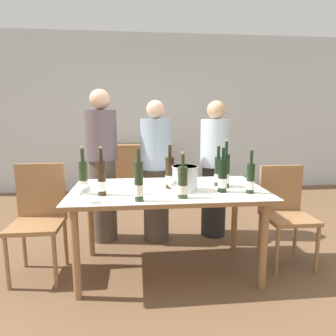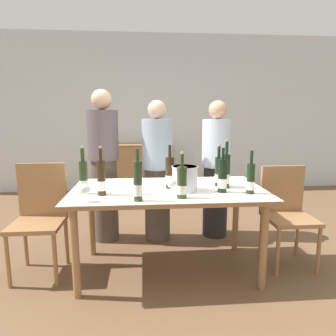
{
  "view_description": "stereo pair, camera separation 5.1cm",
  "coord_description": "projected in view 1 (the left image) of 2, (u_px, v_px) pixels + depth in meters",
  "views": [
    {
      "loc": [
        -0.26,
        -2.5,
        1.38
      ],
      "look_at": [
        0.0,
        0.0,
        0.94
      ],
      "focal_mm": 32.0,
      "sensor_mm": 36.0,
      "label": 1
    },
    {
      "loc": [
        -0.21,
        -2.51,
        1.38
      ],
      "look_at": [
        0.0,
        0.0,
        0.94
      ],
      "focal_mm": 32.0,
      "sensor_mm": 36.0,
      "label": 2
    }
  ],
  "objects": [
    {
      "name": "wine_glass_0",
      "position": [
        85.0,
        190.0,
        2.16
      ],
      "size": [
        0.08,
        0.08,
        0.14
      ],
      "color": "white",
      "rests_on": "dining_table"
    },
    {
      "name": "person_host",
      "position": [
        102.0,
        167.0,
        3.25
      ],
      "size": [
        0.33,
        0.33,
        1.65
      ],
      "color": "#51473D",
      "rests_on": "ground_plane"
    },
    {
      "name": "person_guest_right",
      "position": [
        215.0,
        170.0,
        3.4
      ],
      "size": [
        0.33,
        0.33,
        1.54
      ],
      "color": "#262628",
      "rests_on": "ground_plane"
    },
    {
      "name": "wine_bottle_3",
      "position": [
        250.0,
        179.0,
        2.41
      ],
      "size": [
        0.07,
        0.07,
        0.35
      ],
      "color": "black",
      "rests_on": "dining_table"
    },
    {
      "name": "wine_bottle_5",
      "position": [
        83.0,
        178.0,
        2.38
      ],
      "size": [
        0.07,
        0.07,
        0.38
      ],
      "color": "#28381E",
      "rests_on": "dining_table"
    },
    {
      "name": "wine_bottle_4",
      "position": [
        183.0,
        183.0,
        2.27
      ],
      "size": [
        0.08,
        0.08,
        0.36
      ],
      "color": "#28381E",
      "rests_on": "dining_table"
    },
    {
      "name": "chair_right_end",
      "position": [
        285.0,
        207.0,
        2.83
      ],
      "size": [
        0.42,
        0.42,
        0.91
      ],
      "color": "#996B42",
      "rests_on": "ground_plane"
    },
    {
      "name": "wine_bottle_8",
      "position": [
        170.0,
        173.0,
        2.58
      ],
      "size": [
        0.08,
        0.08,
        0.38
      ],
      "color": "#332314",
      "rests_on": "dining_table"
    },
    {
      "name": "wine_bottle_1",
      "position": [
        218.0,
        172.0,
        2.67
      ],
      "size": [
        0.06,
        0.06,
        0.37
      ],
      "color": "black",
      "rests_on": "dining_table"
    },
    {
      "name": "wine_glass_1",
      "position": [
        173.0,
        185.0,
        2.34
      ],
      "size": [
        0.07,
        0.07,
        0.13
      ],
      "color": "white",
      "rests_on": "dining_table"
    },
    {
      "name": "ice_bucket",
      "position": [
        185.0,
        178.0,
        2.49
      ],
      "size": [
        0.22,
        0.22,
        0.21
      ],
      "color": "silver",
      "rests_on": "dining_table"
    },
    {
      "name": "wine_bottle_2",
      "position": [
        223.0,
        177.0,
        2.45
      ],
      "size": [
        0.08,
        0.08,
        0.37
      ],
      "color": "black",
      "rests_on": "dining_table"
    },
    {
      "name": "chair_left_end",
      "position": [
        39.0,
        212.0,
        2.6
      ],
      "size": [
        0.42,
        0.42,
        0.96
      ],
      "color": "#996B42",
      "rests_on": "ground_plane"
    },
    {
      "name": "wine_glass_2",
      "position": [
        138.0,
        182.0,
        2.38
      ],
      "size": [
        0.08,
        0.08,
        0.15
      ],
      "color": "white",
      "rests_on": "dining_table"
    },
    {
      "name": "ground_plane",
      "position": [
        168.0,
        269.0,
        2.72
      ],
      "size": [
        12.0,
        12.0,
        0.0
      ],
      "primitive_type": "plane",
      "color": "brown"
    },
    {
      "name": "person_guest_left",
      "position": [
        156.0,
        172.0,
        3.28
      ],
      "size": [
        0.33,
        0.33,
        1.54
      ],
      "color": "#51473D",
      "rests_on": "ground_plane"
    },
    {
      "name": "wine_bottle_0",
      "position": [
        102.0,
        179.0,
        2.34
      ],
      "size": [
        0.07,
        0.07,
        0.39
      ],
      "color": "#332314",
      "rests_on": "dining_table"
    },
    {
      "name": "back_wall",
      "position": [
        151.0,
        114.0,
        5.46
      ],
      "size": [
        8.0,
        0.1,
        2.8
      ],
      "color": "silver",
      "rests_on": "ground_plane"
    },
    {
      "name": "dining_table",
      "position": [
        168.0,
        197.0,
        2.6
      ],
      "size": [
        1.65,
        0.91,
        0.76
      ],
      "color": "#996B42",
      "rests_on": "ground_plane"
    },
    {
      "name": "wine_bottle_7",
      "position": [
        226.0,
        172.0,
        2.6
      ],
      "size": [
        0.07,
        0.07,
        0.42
      ],
      "color": "black",
      "rests_on": "dining_table"
    },
    {
      "name": "wine_bottle_6",
      "position": [
        139.0,
        182.0,
        2.19
      ],
      "size": [
        0.07,
        0.07,
        0.39
      ],
      "color": "#28381E",
      "rests_on": "dining_table"
    },
    {
      "name": "sideboard_cabinet",
      "position": [
        137.0,
        169.0,
        5.32
      ],
      "size": [
        1.16,
        0.46,
        0.88
      ],
      "color": "#996B42",
      "rests_on": "ground_plane"
    }
  ]
}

